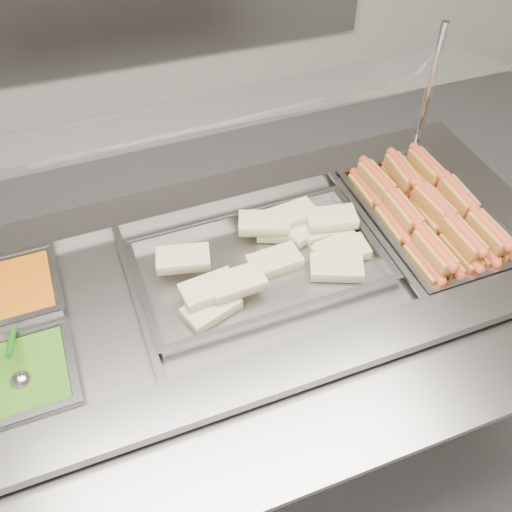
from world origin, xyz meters
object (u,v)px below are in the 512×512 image
object	(u,v)px
steam_counter	(242,354)
pan_wraps	(259,267)
sneeze_guard	(209,115)
pan_hotdogs	(426,223)
serving_spoon	(20,374)

from	to	relation	value
steam_counter	pan_wraps	size ratio (longest dim) A/B	2.75
sneeze_guard	pan_hotdogs	xyz separation A→B (m)	(0.70, -0.22, -0.45)
pan_hotdogs	serving_spoon	size ratio (longest dim) A/B	3.08
sneeze_guard	pan_wraps	bearing A→B (deg)	-72.69
sneeze_guard	serving_spoon	xyz separation A→B (m)	(-0.67, -0.43, -0.39)
pan_hotdogs	pan_wraps	world-z (taller)	same
pan_hotdogs	serving_spoon	xyz separation A→B (m)	(-1.36, -0.21, 0.06)
sneeze_guard	pan_wraps	size ratio (longest dim) A/B	2.39
pan_wraps	serving_spoon	world-z (taller)	serving_spoon
pan_wraps	serving_spoon	size ratio (longest dim) A/B	3.80
pan_hotdogs	sneeze_guard	bearing A→B (deg)	162.68
sneeze_guard	pan_wraps	xyz separation A→B (m)	(0.07, -0.24, -0.43)
steam_counter	pan_hotdogs	bearing A→B (deg)	1.96
steam_counter	pan_hotdogs	size ratio (longest dim) A/B	3.40
sneeze_guard	pan_hotdogs	size ratio (longest dim) A/B	2.96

